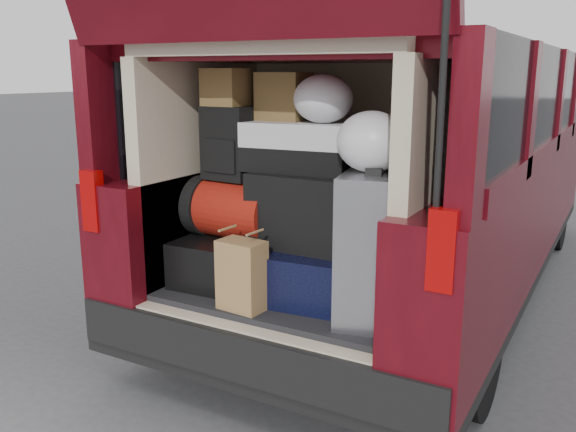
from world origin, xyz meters
name	(u,v)px	position (x,y,z in m)	size (l,w,h in m)	color
ground	(280,404)	(0.00, 0.00, 0.00)	(80.00, 80.00, 0.00)	#363639
minivan	(407,173)	(0.00, 1.86, 0.91)	(1.90, 5.35, 2.77)	black
load_floor	(306,333)	(0.00, 0.28, 0.28)	(1.24, 1.05, 0.55)	black
black_hardshell	(232,257)	(-0.39, 0.17, 0.67)	(0.43, 0.60, 0.24)	black
navy_hardshell	(310,270)	(0.08, 0.17, 0.67)	(0.46, 0.56, 0.25)	black
silver_roller	(374,247)	(0.46, 0.04, 0.88)	(0.28, 0.44, 0.66)	white
kraft_bag	(242,275)	(-0.11, -0.16, 0.72)	(0.21, 0.14, 0.33)	#997445
red_duffel	(235,209)	(-0.35, 0.14, 0.94)	(0.47, 0.31, 0.31)	#A11A0E
black_soft_case	(304,210)	(0.05, 0.15, 0.98)	(0.50, 0.30, 0.36)	black
backpack	(229,143)	(-0.38, 0.15, 1.28)	(0.26, 0.16, 0.37)	black
twotone_duffel	(300,147)	(-0.01, 0.21, 1.28)	(0.53, 0.27, 0.24)	silver
grocery_sack_lower	(226,87)	(-0.40, 0.15, 1.56)	(0.20, 0.17, 0.18)	brown
grocery_sack_upper	(284,96)	(-0.13, 0.27, 1.51)	(0.23, 0.19, 0.23)	brown
plastic_bag_center	(323,99)	(0.12, 0.21, 1.51)	(0.28, 0.27, 0.23)	silver
plastic_bag_right	(371,142)	(0.43, 0.04, 1.34)	(0.30, 0.28, 0.26)	silver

